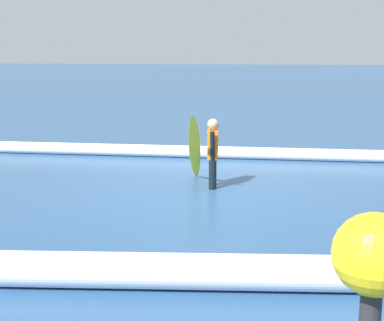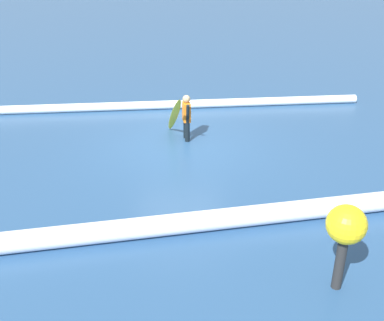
# 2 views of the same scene
# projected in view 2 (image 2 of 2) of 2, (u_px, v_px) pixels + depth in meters

# --- Properties ---
(ground_plane) EXTENTS (138.26, 138.26, 0.00)m
(ground_plane) POSITION_uv_depth(u_px,v_px,m) (180.00, 145.00, 12.60)
(ground_plane) COLOR navy
(surfer) EXTENTS (0.22, 0.62, 1.32)m
(surfer) POSITION_uv_depth(u_px,v_px,m) (186.00, 115.00, 12.69)
(surfer) COLOR black
(surfer) RESTS_ON ground_plane
(surfboard) EXTENTS (0.37, 1.91, 1.54)m
(surfboard) POSITION_uv_depth(u_px,v_px,m) (174.00, 115.00, 12.62)
(surfboard) COLOR yellow
(surfboard) RESTS_ON ground_plane
(channel_buoy) EXTENTS (0.62, 0.62, 1.51)m
(channel_buoy) POSITION_uv_depth(u_px,v_px,m) (346.00, 228.00, 6.79)
(channel_buoy) COLOR #262626
(channel_buoy) RESTS_ON ground_plane
(wave_crest_foreground) EXTENTS (18.55, 0.59, 0.29)m
(wave_crest_foreground) POSITION_uv_depth(u_px,v_px,m) (93.00, 107.00, 15.23)
(wave_crest_foreground) COLOR white
(wave_crest_foreground) RESTS_ON ground_plane
(wave_crest_midground) EXTENTS (25.72, 2.39, 0.41)m
(wave_crest_midground) POSITION_uv_depth(u_px,v_px,m) (324.00, 208.00, 9.13)
(wave_crest_midground) COLOR white
(wave_crest_midground) RESTS_ON ground_plane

